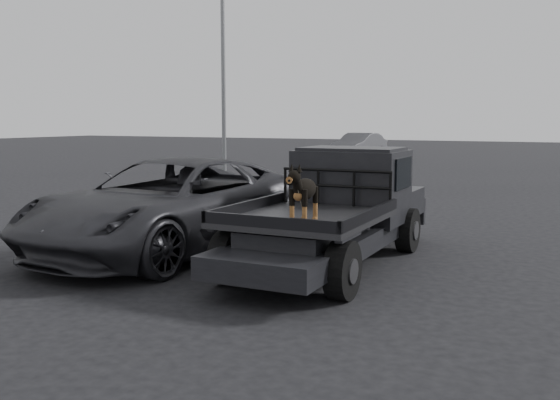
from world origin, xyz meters
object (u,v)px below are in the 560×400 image
at_px(flatbed_ute, 331,236).
at_px(distant_car_a, 359,146).
at_px(dog, 304,194).
at_px(parked_suv, 172,205).

bearing_deg(flatbed_ute, distant_car_a, 107.92).
height_order(flatbed_ute, dog, dog).
xyz_separation_m(flatbed_ute, parked_suv, (-2.85, -0.20, 0.34)).
bearing_deg(dog, flatbed_ute, 97.38).
relative_size(flatbed_ute, parked_suv, 0.94).
bearing_deg(parked_suv, distant_car_a, 106.44).
relative_size(dog, parked_suv, 0.13).
relative_size(dog, distant_car_a, 0.16).
xyz_separation_m(dog, parked_suv, (-3.04, 1.27, -0.49)).
xyz_separation_m(parked_suv, distant_car_a, (-5.20, 25.11, -0.05)).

